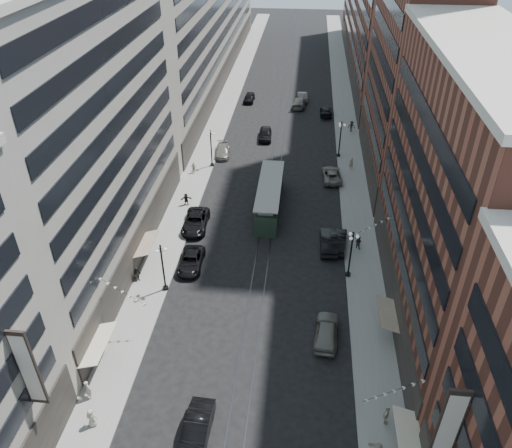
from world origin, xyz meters
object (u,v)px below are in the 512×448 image
at_px(lamppost_sw_far, 163,266).
at_px(car_9, 249,98).
at_px(car_12, 326,111).
at_px(pedestrian_8, 351,163).
at_px(car_11, 332,175).
at_px(car_13, 265,134).
at_px(car_8, 222,151).
at_px(pedestrian_9, 351,126).
at_px(pedestrian_5, 186,199).
at_px(car_14, 303,96).
at_px(streetcar, 270,198).
at_px(car_7, 196,222).
at_px(pedestrian_extra_2, 88,389).
at_px(lamppost_sw_mid, 211,147).
at_px(pedestrian_extra_1, 386,415).
at_px(car_2, 191,261).
at_px(car_4, 327,331).
at_px(pedestrian_2, 137,274).
at_px(car_5, 197,430).
at_px(car_extra_0, 329,241).
at_px(pedestrian_7, 358,242).
at_px(pedestrian_1, 91,418).
at_px(pedestrian_6, 194,168).
at_px(lamppost_se_mid, 340,138).
at_px(car_10, 338,241).
at_px(car_extra_1, 300,102).
at_px(lamppost_se_far, 351,253).

height_order(lamppost_sw_far, car_9, lamppost_sw_far).
distance_m(car_12, pedestrian_8, 20.71).
relative_size(car_11, car_13, 1.09).
relative_size(car_8, pedestrian_9, 2.72).
xyz_separation_m(car_9, pedestrian_5, (-3.80, -37.84, 0.17)).
xyz_separation_m(car_13, car_14, (5.54, 18.31, -0.07)).
bearing_deg(car_11, streetcar, 42.73).
relative_size(car_7, pedestrian_extra_2, 3.20).
xyz_separation_m(lamppost_sw_mid, pedestrian_extra_1, (20.30, -40.16, -2.05)).
distance_m(car_2, car_14, 52.77).
xyz_separation_m(car_4, pedestrian_2, (-19.16, 5.86, 0.12)).
xyz_separation_m(car_4, car_9, (-13.60, 58.84, -0.11)).
bearing_deg(car_5, car_8, 98.34).
bearing_deg(car_2, pedestrian_extra_1, -44.32).
relative_size(car_4, pedestrian_9, 2.86).
xyz_separation_m(lamppost_sw_mid, car_12, (16.73, 21.49, -2.37)).
bearing_deg(car_8, car_12, 41.60).
bearing_deg(car_extra_0, pedestrian_7, -178.70).
xyz_separation_m(lamppost_sw_mid, pedestrian_5, (-1.40, -10.89, -2.15)).
bearing_deg(car_2, car_14, 76.87).
height_order(pedestrian_1, pedestrian_6, pedestrian_1).
xyz_separation_m(lamppost_sw_far, car_extra_0, (16.46, 8.83, -2.22)).
bearing_deg(car_5, pedestrian_8, 74.38).
xyz_separation_m(streetcar, car_8, (-8.26, 14.48, -0.93)).
relative_size(streetcar, car_12, 2.58).
relative_size(lamppost_se_mid, car_11, 1.02).
xyz_separation_m(streetcar, pedestrian_5, (-10.60, -0.22, -0.70)).
xyz_separation_m(car_2, pedestrian_9, (19.01, 37.45, 0.32)).
height_order(car_11, pedestrian_8, pedestrian_8).
height_order(pedestrian_7, pedestrian_extra_1, pedestrian_extra_1).
height_order(car_9, car_10, car_10).
bearing_deg(car_4, lamppost_se_mid, -88.81).
distance_m(car_10, car_extra_1, 43.46).
bearing_deg(pedestrian_extra_2, car_11, -86.75).
height_order(lamppost_sw_mid, pedestrian_8, lamppost_sw_mid).
bearing_deg(car_2, car_8, 90.29).
bearing_deg(car_10, car_14, -77.54).
xyz_separation_m(car_14, car_extra_0, (4.06, -46.85, 0.11)).
bearing_deg(lamppost_se_far, lamppost_sw_far, -167.74).
relative_size(car_4, car_7, 0.87).
relative_size(car_9, car_12, 0.91).
distance_m(lamppost_se_mid, car_4, 37.04).
distance_m(car_4, car_8, 38.75).
xyz_separation_m(car_9, pedestrian_extra_1, (17.90, -67.10, 0.27)).
height_order(lamppost_se_far, pedestrian_extra_2, lamppost_se_far).
height_order(lamppost_se_mid, pedestrian_extra_1, lamppost_se_mid).
relative_size(car_4, pedestrian_extra_2, 2.78).
bearing_deg(streetcar, pedestrian_1, -108.69).
height_order(lamppost_se_mid, car_8, lamppost_se_mid).
bearing_deg(car_9, pedestrian_6, -98.09).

